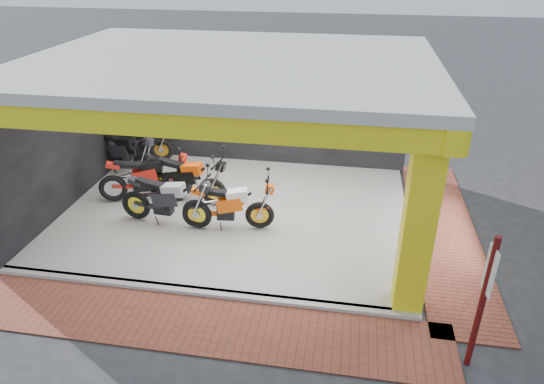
# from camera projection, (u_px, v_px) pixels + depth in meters

# --- Properties ---
(ground) EXTENTS (80.00, 80.00, 0.00)m
(ground) POSITION_uv_depth(u_px,v_px,m) (213.00, 262.00, 9.86)
(ground) COLOR #2D2D30
(ground) RESTS_ON ground
(showroom_floor) EXTENTS (8.00, 6.00, 0.10)m
(showroom_floor) POSITION_uv_depth(u_px,v_px,m) (236.00, 212.00, 11.59)
(showroom_floor) COLOR silver
(showroom_floor) RESTS_ON ground
(showroom_ceiling) EXTENTS (8.40, 6.40, 0.20)m
(showroom_ceiling) POSITION_uv_depth(u_px,v_px,m) (230.00, 62.00, 9.96)
(showroom_ceiling) COLOR beige
(showroom_ceiling) RESTS_ON corner_column
(back_wall) EXTENTS (8.20, 0.20, 3.50)m
(back_wall) POSITION_uv_depth(u_px,v_px,m) (260.00, 105.00, 13.53)
(back_wall) COLOR black
(back_wall) RESTS_ON ground
(left_wall) EXTENTS (0.20, 6.20, 3.50)m
(left_wall) POSITION_uv_depth(u_px,v_px,m) (64.00, 135.00, 11.42)
(left_wall) COLOR black
(left_wall) RESTS_ON ground
(corner_column) EXTENTS (0.50, 0.50, 3.50)m
(corner_column) POSITION_uv_depth(u_px,v_px,m) (419.00, 223.00, 7.84)
(corner_column) COLOR yellow
(corner_column) RESTS_ON ground
(header_beam_front) EXTENTS (8.40, 0.30, 0.40)m
(header_beam_front) POSITION_uv_depth(u_px,v_px,m) (184.00, 124.00, 7.47)
(header_beam_front) COLOR yellow
(header_beam_front) RESTS_ON corner_column
(header_beam_right) EXTENTS (0.30, 6.40, 0.40)m
(header_beam_right) POSITION_uv_depth(u_px,v_px,m) (429.00, 85.00, 9.50)
(header_beam_right) COLOR yellow
(header_beam_right) RESTS_ON corner_column
(floor_kerb) EXTENTS (8.00, 0.20, 0.10)m
(floor_kerb) POSITION_uv_depth(u_px,v_px,m) (198.00, 292.00, 8.94)
(floor_kerb) COLOR silver
(floor_kerb) RESTS_ON ground
(paver_front) EXTENTS (9.00, 1.40, 0.03)m
(paver_front) POSITION_uv_depth(u_px,v_px,m) (184.00, 322.00, 8.27)
(paver_front) COLOR brown
(paver_front) RESTS_ON ground
(paver_right) EXTENTS (1.40, 7.00, 0.03)m
(paver_right) POSITION_uv_depth(u_px,v_px,m) (444.00, 231.00, 10.89)
(paver_right) COLOR brown
(paver_right) RESTS_ON ground
(signpost) EXTENTS (0.09, 0.32, 2.32)m
(signpost) POSITION_uv_depth(u_px,v_px,m) (483.00, 299.00, 6.89)
(signpost) COLOR #5B0E0D
(signpost) RESTS_ON ground
(moto_hero) EXTENTS (2.25, 1.10, 1.32)m
(moto_hero) POSITION_uv_depth(u_px,v_px,m) (260.00, 203.00, 10.52)
(moto_hero) COLOR #FF590A
(moto_hero) RESTS_ON showroom_floor
(moto_row_a) EXTENTS (2.38, 1.08, 1.41)m
(moto_row_a) POSITION_uv_depth(u_px,v_px,m) (196.00, 200.00, 10.52)
(moto_row_a) COLOR black
(moto_row_a) RESTS_ON showroom_floor
(moto_row_b) EXTENTS (2.44, 1.52, 1.40)m
(moto_row_b) POSITION_uv_depth(u_px,v_px,m) (174.00, 172.00, 11.83)
(moto_row_b) COLOR red
(moto_row_b) RESTS_ON showroom_floor
(moto_row_c) EXTENTS (2.39, 1.15, 1.40)m
(moto_row_c) POSITION_uv_depth(u_px,v_px,m) (212.00, 179.00, 11.48)
(moto_row_c) COLOR black
(moto_row_c) RESTS_ON showroom_floor
(moto_row_d) EXTENTS (2.59, 1.63, 1.48)m
(moto_row_d) POSITION_uv_depth(u_px,v_px,m) (143.00, 154.00, 12.75)
(moto_row_d) COLOR black
(moto_row_d) RESTS_ON showroom_floor
(moto_row_e) EXTENTS (2.39, 1.19, 1.39)m
(moto_row_e) POSITION_uv_depth(u_px,v_px,m) (160.00, 139.00, 13.85)
(moto_row_e) COLOR black
(moto_row_e) RESTS_ON showroom_floor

